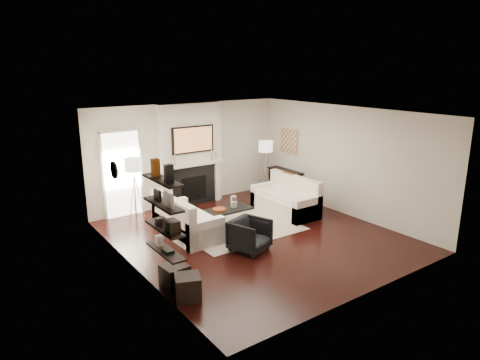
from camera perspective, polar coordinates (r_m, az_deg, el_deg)
room_envelope at (r=9.05m, az=2.19°, el=0.43°), size 6.00×6.00×6.00m
chimney_breast at (r=11.41m, az=-6.62°, el=3.37°), size 1.80×0.25×2.70m
fireplace_surround at (r=11.49m, az=-6.18°, el=-0.79°), size 1.30×0.02×1.04m
firebox at (r=11.50m, az=-6.15°, el=-1.13°), size 0.75×0.02×0.65m
mantel_pilaster_l at (r=11.14m, az=-9.34°, el=-1.25°), size 0.12×0.08×1.10m
mantel_pilaster_r at (r=11.81m, az=-3.06°, el=-0.14°), size 0.12×0.08×1.10m
mantel_shelf at (r=11.30m, az=-6.14°, el=2.08°), size 1.70×0.18×0.07m
tv_body at (r=11.19m, az=-6.29°, el=5.40°), size 1.20×0.06×0.70m
tv_screen at (r=11.17m, az=-6.21°, el=5.38°), size 1.10×0.00×0.62m
candlestick_l_tall at (r=11.02m, az=-8.68°, el=2.65°), size 0.04×0.04×0.30m
candlestick_l_short at (r=10.97m, az=-9.28°, el=2.41°), size 0.04×0.04×0.24m
candlestick_r_tall at (r=11.54m, az=-3.80°, el=3.34°), size 0.04×0.04×0.30m
candlestick_r_short at (r=11.61m, az=-3.25°, el=3.27°), size 0.04×0.04×0.24m
hallway_panel at (r=10.83m, az=-15.45°, el=0.68°), size 0.90×0.02×2.10m
door_trim_l at (r=10.67m, az=-17.82°, el=0.28°), size 0.06×0.06×2.16m
door_trim_r at (r=10.98m, az=-13.06°, el=1.02°), size 0.06×0.06×2.16m
door_trim_top at (r=10.61m, az=-15.81°, el=6.32°), size 1.02×0.06×0.06m
rug at (r=9.93m, az=-0.16°, el=-6.40°), size 2.60×2.00×0.01m
loveseat_left_base at (r=9.53m, az=-7.06°, el=-6.12°), size 0.85×1.80×0.42m
loveseat_left_back at (r=9.28m, az=-8.94°, el=-4.71°), size 0.18×1.80×0.80m
loveseat_left_arm_n at (r=8.84m, az=-4.56°, el=-7.15°), size 0.85×0.18×0.60m
loveseat_left_arm_s at (r=10.18m, az=-9.25°, el=-4.28°), size 0.85×0.18×0.60m
loveseat_left_cushion at (r=9.46m, az=-6.84°, el=-4.60°), size 0.63×1.44×0.10m
pillow_left_orange at (r=9.47m, az=-9.81°, el=-3.03°), size 0.10×0.42×0.42m
pillow_left_charcoal at (r=8.96m, az=-8.13°, el=-4.08°), size 0.10×0.40×0.40m
loveseat_right_base at (r=10.93m, az=6.01°, el=-3.32°), size 0.85×1.80×0.42m
loveseat_right_back at (r=11.05m, az=7.36°, el=-1.44°), size 0.18×1.80×0.80m
loveseat_right_arm_n at (r=10.34m, az=8.98°, el=-3.97°), size 0.85×0.18×0.60m
loveseat_right_arm_s at (r=11.49m, az=3.37°, el=-1.87°), size 0.85×0.18×0.60m
loveseat_right_cushion at (r=10.82m, az=5.85°, el=-2.06°), size 0.63×1.44×0.10m
pillow_right_orange at (r=11.21m, az=6.36°, el=-0.09°), size 0.10×0.42×0.42m
pillow_right_charcoal at (r=10.79m, az=8.47°, el=-0.81°), size 0.10×0.40×0.40m
coffee_table at (r=9.94m, az=-1.55°, el=-3.95°), size 1.10×0.55×0.04m
coffee_leg_nw at (r=9.58m, az=-3.31°, el=-6.04°), size 0.02×0.02×0.38m
coffee_leg_ne at (r=10.11m, az=1.52°, el=-4.87°), size 0.02×0.02×0.38m
coffee_leg_sw at (r=9.94m, az=-4.66°, el=-5.29°), size 0.02×0.02×0.38m
coffee_leg_se at (r=10.45m, az=0.07°, el=-4.21°), size 0.02×0.02×0.38m
hurricane_glass at (r=9.97m, az=-0.84°, el=-2.92°), size 0.15×0.15×0.27m
hurricane_candle at (r=9.99m, az=-0.84°, el=-3.27°), size 0.11×0.11×0.16m
copper_bowl at (r=9.80m, az=-2.77°, el=-3.97°), size 0.30×0.30×0.05m
armchair at (r=8.66m, az=1.30°, el=-7.16°), size 0.88×0.85×0.72m
lamp_left_post at (r=10.24m, az=-13.74°, el=-2.64°), size 0.02×0.02×1.20m
lamp_left_shade at (r=10.02m, az=-14.04°, el=2.00°), size 0.40×0.40×0.30m
lamp_left_leg_a at (r=10.28m, az=-13.17°, el=-2.54°), size 0.25×0.02×1.23m
lamp_left_leg_b at (r=10.31m, az=-14.22°, el=-2.56°), size 0.14×0.22×1.23m
lamp_left_leg_c at (r=10.14m, az=-13.83°, el=-2.83°), size 0.14×0.22×1.23m
lamp_right_post at (r=12.18m, az=3.38°, el=0.57°), size 0.02×0.02×1.20m
lamp_right_shade at (r=12.00m, az=3.44°, el=4.50°), size 0.40×0.40×0.30m
lamp_right_leg_a at (r=12.25m, az=3.78°, el=0.64°), size 0.25×0.02×1.23m
lamp_right_leg_b at (r=12.22m, az=2.90°, el=0.62°), size 0.14×0.22×1.23m
lamp_right_leg_c at (r=12.08m, az=3.46°, el=0.44°), size 0.14×0.22×1.23m
console_top at (r=12.28m, az=6.06°, el=1.25°), size 0.35×1.20×0.04m
console_leg_n at (r=11.98m, az=7.74°, el=-1.00°), size 0.30×0.04×0.71m
console_leg_s at (r=12.78m, az=4.39°, el=0.10°), size 0.30×0.04×0.71m
wall_art at (r=12.26m, az=6.54°, el=5.13°), size 0.03×0.70×0.70m
shelf_bottom at (r=7.16m, az=-9.90°, el=-9.33°), size 0.25×1.00×0.03m
shelf_lower at (r=7.01m, az=-10.04°, el=-6.34°), size 0.25×1.00×0.04m
shelf_upper at (r=6.88m, az=-10.19°, el=-3.23°), size 0.25×1.00×0.04m
shelf_top at (r=6.76m, az=-10.35°, el=-0.01°), size 0.25×1.00×0.04m
decor_magfile_a at (r=6.50m, az=-9.47°, el=0.87°), size 0.12×0.10×0.28m
decor_magfile_b at (r=6.93m, az=-11.21°, el=1.65°), size 0.12×0.10×0.28m
decor_frame_a at (r=6.66m, az=-9.50°, el=-2.64°), size 0.04×0.30×0.22m
decor_frame_b at (r=7.03m, az=-10.97°, el=-1.95°), size 0.04×0.22×0.18m
decor_wine_rack at (r=6.73m, az=-9.06°, el=-6.13°), size 0.18×0.25×0.20m
decor_box_small at (r=7.10m, az=-10.57°, el=-5.41°), size 0.15×0.12×0.12m
decor_books at (r=7.06m, az=-9.56°, el=-9.30°), size 0.14×0.20×0.05m
decor_box_tall at (r=7.31m, az=-10.72°, el=-7.93°), size 0.10×0.10×0.18m
clock_rim at (r=8.49m, az=-16.44°, el=1.27°), size 0.04×0.34×0.34m
clock_face at (r=8.50m, az=-16.28°, el=1.30°), size 0.01×0.29×0.29m
ottoman_near at (r=7.45m, az=-8.71°, el=-12.55°), size 0.43×0.43×0.40m
ottoman_far at (r=7.08m, az=-6.98°, el=-14.01°), size 0.52×0.52×0.40m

